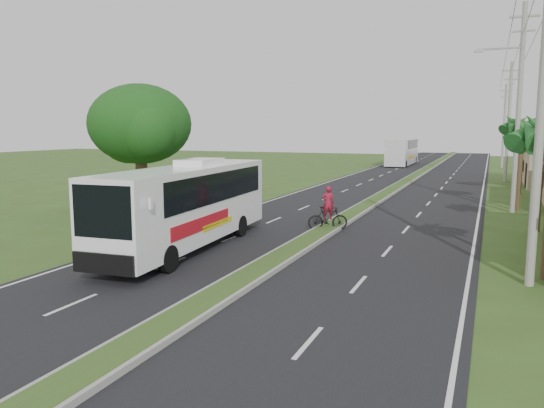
% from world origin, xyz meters
% --- Properties ---
extents(ground, '(180.00, 180.00, 0.00)m').
position_xyz_m(ground, '(0.00, 0.00, 0.00)').
color(ground, '#334C1B').
rests_on(ground, ground).
extents(road_asphalt, '(14.00, 160.00, 0.02)m').
position_xyz_m(road_asphalt, '(0.00, 20.00, 0.01)').
color(road_asphalt, black).
rests_on(road_asphalt, ground).
extents(median_strip, '(1.20, 160.00, 0.18)m').
position_xyz_m(median_strip, '(0.00, 20.00, 0.10)').
color(median_strip, gray).
rests_on(median_strip, ground).
extents(lane_edge_left, '(0.12, 160.00, 0.01)m').
position_xyz_m(lane_edge_left, '(-6.70, 20.00, 0.00)').
color(lane_edge_left, silver).
rests_on(lane_edge_left, ground).
extents(lane_edge_right, '(0.12, 160.00, 0.01)m').
position_xyz_m(lane_edge_right, '(6.70, 20.00, 0.00)').
color(lane_edge_right, silver).
rests_on(lane_edge_right, ground).
extents(palm_verge_b, '(2.40, 2.40, 5.05)m').
position_xyz_m(palm_verge_b, '(9.40, 12.00, 4.36)').
color(palm_verge_b, '#473321').
rests_on(palm_verge_b, ground).
extents(palm_verge_c, '(2.40, 2.40, 5.85)m').
position_xyz_m(palm_verge_c, '(8.80, 19.00, 5.12)').
color(palm_verge_c, '#473321').
rests_on(palm_verge_c, ground).
extents(palm_verge_d, '(2.40, 2.40, 5.25)m').
position_xyz_m(palm_verge_d, '(9.30, 28.00, 4.55)').
color(palm_verge_d, '#473321').
rests_on(palm_verge_d, ground).
extents(shade_tree, '(6.30, 6.00, 7.54)m').
position_xyz_m(shade_tree, '(-12.11, 10.02, 5.03)').
color(shade_tree, '#473321').
rests_on(shade_tree, ground).
extents(utility_pole_a, '(1.60, 0.28, 11.00)m').
position_xyz_m(utility_pole_a, '(8.50, 2.00, 5.67)').
color(utility_pole_a, gray).
rests_on(utility_pole_a, ground).
extents(utility_pole_b, '(3.20, 0.28, 12.00)m').
position_xyz_m(utility_pole_b, '(8.47, 18.00, 6.26)').
color(utility_pole_b, gray).
rests_on(utility_pole_b, ground).
extents(utility_pole_c, '(1.60, 0.28, 11.00)m').
position_xyz_m(utility_pole_c, '(8.50, 38.00, 5.67)').
color(utility_pole_c, gray).
rests_on(utility_pole_c, ground).
extents(utility_pole_d, '(1.60, 0.28, 10.50)m').
position_xyz_m(utility_pole_d, '(8.50, 58.00, 5.42)').
color(utility_pole_d, gray).
rests_on(utility_pole_d, ground).
extents(coach_bus_main, '(3.09, 11.42, 3.65)m').
position_xyz_m(coach_bus_main, '(-4.18, 2.44, 2.01)').
color(coach_bus_main, white).
rests_on(coach_bus_main, ground).
extents(coach_bus_far, '(2.71, 12.22, 3.56)m').
position_xyz_m(coach_bus_far, '(-4.11, 58.11, 2.02)').
color(coach_bus_far, silver).
rests_on(coach_bus_far, ground).
extents(motorcyclist, '(1.98, 1.30, 2.17)m').
position_xyz_m(motorcyclist, '(-0.03, 8.45, 0.76)').
color(motorcyclist, black).
rests_on(motorcyclist, ground).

